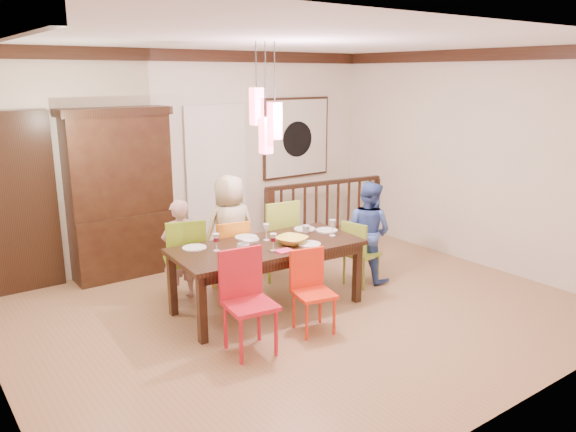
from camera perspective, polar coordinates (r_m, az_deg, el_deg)
floor at (r=6.38m, az=1.14°, el=-9.57°), size 6.00×6.00×0.00m
ceiling at (r=5.85m, az=1.28°, el=17.39°), size 6.00×6.00×0.00m
wall_back at (r=8.06m, az=-9.67°, el=5.99°), size 6.00×0.00×6.00m
wall_right at (r=8.10m, az=18.44°, el=5.51°), size 0.00×5.00×5.00m
crown_molding at (r=5.85m, az=1.28°, el=16.61°), size 6.00×5.00×0.16m
panel_door at (r=7.35m, az=-26.31°, el=0.75°), size 1.04×0.07×2.24m
white_doorway at (r=8.25m, az=-7.27°, el=3.45°), size 0.97×0.05×2.22m
painting at (r=8.94m, az=0.86°, el=7.95°), size 1.25×0.06×1.25m
pendant_cluster at (r=5.94m, az=-2.27°, el=9.68°), size 0.27×0.21×1.14m
dining_table at (r=6.22m, az=-2.15°, el=-3.66°), size 2.15×1.09×0.75m
chair_far_left at (r=6.62m, az=-10.48°, el=-3.69°), size 0.56×0.56×0.99m
chair_far_mid at (r=6.83m, az=-5.99°, el=-3.45°), size 0.48×0.48×0.90m
chair_far_right at (r=7.22m, az=-1.35°, el=-1.72°), size 0.51×0.51×1.04m
chair_near_left at (r=5.29m, az=-3.89°, el=-8.18°), size 0.49×0.49×0.98m
chair_near_mid at (r=5.73m, az=2.66°, el=-7.23°), size 0.45×0.45×0.84m
chair_end_right at (r=7.05m, az=7.51°, el=-3.25°), size 0.43×0.43×0.83m
china_hutch at (r=7.49m, az=-16.69°, el=2.21°), size 1.38×0.46×2.18m
balustrade at (r=8.88m, az=3.99°, el=0.67°), size 2.18×0.35×0.96m
person_far_left at (r=6.62m, az=-10.98°, el=-3.43°), size 0.46×0.32×1.20m
person_far_mid at (r=6.97m, az=-5.91°, el=-1.47°), size 0.72×0.50×1.40m
person_end_right at (r=7.18m, az=8.18°, el=-1.55°), size 0.62×0.72×1.28m
serving_bowl at (r=6.21m, az=0.37°, el=-2.48°), size 0.42×0.42×0.08m
small_bowl at (r=6.21m, az=-3.83°, el=-2.61°), size 0.25×0.25×0.06m
cup_left at (r=5.92m, az=-4.57°, el=-3.26°), size 0.17×0.17×0.10m
cup_right at (r=6.65m, az=1.85°, el=-1.33°), size 0.11×0.11×0.09m
plate_far_left at (r=6.14m, az=-9.49°, el=-3.20°), size 0.26×0.26×0.01m
plate_far_mid at (r=6.46m, az=-4.27°, el=-2.16°), size 0.26×0.26×0.01m
plate_far_right at (r=6.79m, az=1.70°, el=-1.32°), size 0.26×0.26×0.01m
plate_near_left at (r=5.58m, az=-5.67°, el=-4.86°), size 0.26×0.26×0.01m
plate_near_mid at (r=6.19m, az=2.15°, el=-2.87°), size 0.26×0.26×0.01m
plate_end_right at (r=6.75m, az=3.94°, el=-1.45°), size 0.26×0.26×0.01m
wine_glass_a at (r=6.00m, az=-7.30°, el=-2.67°), size 0.08×0.08×0.19m
wine_glass_b at (r=6.33m, az=-2.23°, el=-1.65°), size 0.08×0.08×0.19m
wine_glass_c at (r=5.95m, az=-1.50°, el=-2.68°), size 0.08×0.08×0.19m
wine_glass_d at (r=6.53m, az=4.54°, el=-1.20°), size 0.08×0.08×0.19m
napkin at (r=5.95m, az=-0.37°, el=-3.57°), size 0.18×0.14×0.01m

